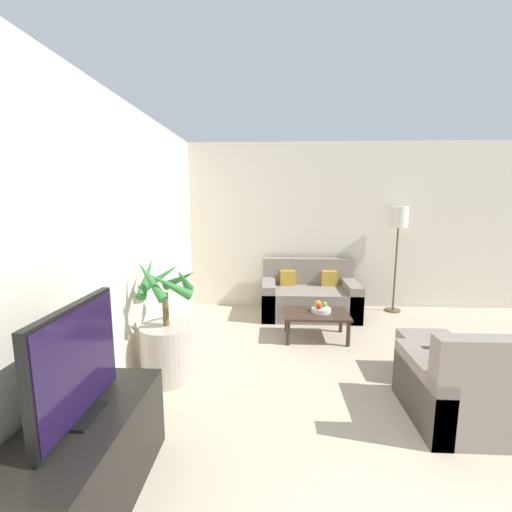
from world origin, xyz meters
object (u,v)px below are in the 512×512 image
fruit_bowl (321,310)px  sofa_loveseat (309,297)px  television (77,363)px  potted_palm (167,341)px  tv_console (85,462)px  floor_lamp (398,224)px  coffee_table (316,316)px  orange_fruit (318,303)px  apple_red (319,307)px  apple_green (324,304)px  armchair (466,391)px  ottoman (429,356)px

fruit_bowl → sofa_loveseat: bearing=93.6°
television → potted_palm: potted_palm is taller
tv_console → floor_lamp: 4.94m
coffee_table → orange_fruit: (0.03, 0.07, 0.15)m
sofa_loveseat → fruit_bowl: 0.92m
coffee_table → floor_lamp: bearing=40.3°
floor_lamp → fruit_bowl: bearing=-138.8°
sofa_loveseat → potted_palm: bearing=-128.6°
floor_lamp → apple_red: floor_lamp is taller
potted_palm → coffee_table: bearing=34.1°
floor_lamp → fruit_bowl: size_ratio=6.73×
potted_palm → fruit_bowl: potted_palm is taller
tv_console → fruit_bowl: size_ratio=4.60×
tv_console → coffee_table: bearing=57.3°
tv_console → sofa_loveseat: bearing=64.7°
fruit_bowl → apple_green: 0.10m
armchair → coffee_table: bearing=121.0°
orange_fruit → armchair: bearing=-60.8°
sofa_loveseat → ottoman: bearing=-61.1°
apple_red → floor_lamp: bearing=41.6°
sofa_loveseat → television: bearing=-115.3°
sofa_loveseat → apple_red: bearing=-88.7°
television → sofa_loveseat: bearing=64.7°
fruit_bowl → potted_palm: bearing=-146.4°
sofa_loveseat → armchair: (0.99, -2.59, -0.01)m
sofa_loveseat → floor_lamp: floor_lamp is taller
floor_lamp → orange_fruit: bearing=-140.9°
apple_red → sofa_loveseat: bearing=91.3°
apple_red → ottoman: (1.00, -0.89, -0.23)m
potted_palm → sofa_loveseat: bearing=51.4°
apple_green → ottoman: bearing=-47.3°
potted_palm → orange_fruit: size_ratio=14.22×
orange_fruit → apple_red: bearing=-89.8°
sofa_loveseat → orange_fruit: size_ratio=16.68×
apple_green → armchair: (0.88, -1.73, -0.17)m
potted_palm → apple_red: size_ratio=18.71×
television → floor_lamp: bearing=50.9°
television → coffee_table: (1.64, 2.56, -0.60)m
floor_lamp → armchair: (-0.40, -2.84, -1.13)m
fruit_bowl → apple_green: bearing=50.3°
fruit_bowl → apple_red: size_ratio=3.77×
apple_green → armchair: bearing=-63.1°
potted_palm → apple_red: (1.64, 1.06, 0.04)m
apple_green → sofa_loveseat: bearing=97.2°
fruit_bowl → ottoman: size_ratio=0.47×
floor_lamp → apple_green: bearing=-139.2°
apple_red → potted_palm: bearing=-147.0°
floor_lamp → armchair: floor_lamp is taller
coffee_table → orange_fruit: size_ratio=9.48×
orange_fruit → ottoman: 1.43m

